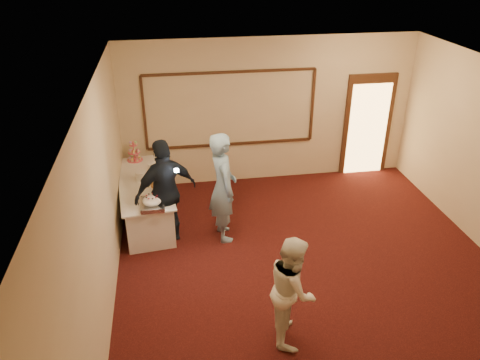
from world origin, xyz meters
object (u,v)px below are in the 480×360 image
object	(u,v)px
guest	(166,192)
plate_stack_b	(154,167)
buffet_table	(146,200)
tart	(158,185)
man	(223,187)
pavlova_tray	(152,202)
woman	(293,289)
plate_stack_a	(141,176)
cupcake_stand	(134,153)

from	to	relation	value
guest	plate_stack_b	bearing A→B (deg)	-103.29
guest	buffet_table	bearing A→B (deg)	-85.87
tart	man	xyz separation A→B (m)	(1.08, -0.56, 0.17)
pavlova_tray	plate_stack_b	bearing A→B (deg)	89.16
plate_stack_b	woman	size ratio (longest dim) A/B	0.14
buffet_table	guest	distance (m)	0.99
buffet_table	plate_stack_b	world-z (taller)	plate_stack_b
plate_stack_a	tart	bearing A→B (deg)	-47.02
buffet_table	plate_stack_b	xyz separation A→B (m)	(0.18, 0.39, 0.47)
plate_stack_a	man	distance (m)	1.64
buffet_table	pavlova_tray	size ratio (longest dim) A/B	4.32
man	pavlova_tray	bearing A→B (deg)	88.70
cupcake_stand	woman	size ratio (longest dim) A/B	0.29
plate_stack_b	woman	distance (m)	3.97
guest	man	bearing A→B (deg)	153.37
man	buffet_table	bearing A→B (deg)	52.65
tart	guest	xyz separation A→B (m)	(0.14, -0.51, 0.13)
woman	tart	bearing A→B (deg)	39.14
plate_stack_a	tart	size ratio (longest dim) A/B	0.68
plate_stack_a	man	bearing A→B (deg)	-32.42
cupcake_stand	plate_stack_b	size ratio (longest dim) A/B	2.11
tart	buffet_table	bearing A→B (deg)	138.11
pavlova_tray	tart	xyz separation A→B (m)	(0.09, 0.67, -0.06)
tart	guest	distance (m)	0.55
plate_stack_a	guest	world-z (taller)	guest
plate_stack_b	man	bearing A→B (deg)	-45.42
cupcake_stand	woman	bearing A→B (deg)	-63.36
buffet_table	tart	xyz separation A→B (m)	(0.25, -0.23, 0.41)
woman	buffet_table	bearing A→B (deg)	40.85
man	tart	bearing A→B (deg)	55.82
pavlova_tray	plate_stack_b	xyz separation A→B (m)	(0.02, 1.28, 0.00)
tart	plate_stack_a	bearing A→B (deg)	132.98
pavlova_tray	guest	distance (m)	0.29
cupcake_stand	man	distance (m)	2.31
man	guest	xyz separation A→B (m)	(-0.94, 0.05, -0.04)
woman	guest	distance (m)	2.89
pavlova_tray	tart	world-z (taller)	pavlova_tray
cupcake_stand	woman	xyz separation A→B (m)	(2.08, -4.15, -0.17)
man	woman	distance (m)	2.49
plate_stack_a	tart	xyz separation A→B (m)	(0.30, -0.32, -0.05)
buffet_table	pavlova_tray	distance (m)	1.03
buffet_table	woman	bearing A→B (deg)	-59.32
buffet_table	woman	distance (m)	3.73
pavlova_tray	man	distance (m)	1.18
plate_stack_a	plate_stack_b	size ratio (longest dim) A/B	0.92
tart	woman	xyz separation A→B (m)	(1.64, -2.97, -0.04)
woman	guest	bearing A→B (deg)	41.63
buffet_table	man	bearing A→B (deg)	-30.43
plate_stack_b	guest	world-z (taller)	guest
buffet_table	man	world-z (taller)	man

